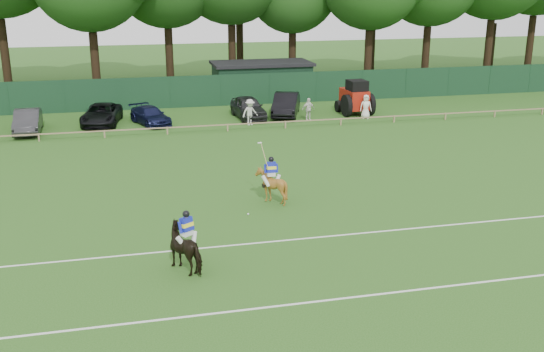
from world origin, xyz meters
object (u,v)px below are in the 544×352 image
object	(u,v)px
hatch_grey	(248,107)
estate_black	(286,104)
sedan_navy	(150,116)
spectator_mid	(308,109)
horse_dark	(187,248)
spectator_left	(250,112)
utility_shed	(262,80)
spectator_right	(366,107)
polo_ball	(248,214)
suv_black	(102,114)
horse_chestnut	(271,186)
sedan_grey	(28,121)
tractor	(355,98)

from	to	relation	value
hatch_grey	estate_black	bearing A→B (deg)	1.51
sedan_navy	spectator_mid	size ratio (longest dim) A/B	2.59
horse_dark	spectator_left	world-z (taller)	spectator_left
horse_dark	utility_shed	bearing A→B (deg)	-140.58
spectator_right	polo_ball	world-z (taller)	spectator_right
estate_black	polo_ball	distance (m)	21.26
estate_black	suv_black	bearing A→B (deg)	-160.20
estate_black	polo_ball	world-z (taller)	estate_black
horse_chestnut	spectator_mid	distance (m)	17.79
estate_black	polo_ball	bearing A→B (deg)	-89.16
sedan_grey	spectator_right	size ratio (longest dim) A/B	2.63
sedan_navy	estate_black	xyz separation A→B (m)	(10.03, 0.81, 0.21)
sedan_navy	estate_black	bearing A→B (deg)	-16.22
sedan_navy	spectator_right	xyz separation A→B (m)	(15.41, -1.63, 0.26)
sedan_grey	utility_shed	bearing A→B (deg)	25.11
estate_black	tractor	xyz separation A→B (m)	(5.13, -0.84, 0.41)
horse_chestnut	spectator_right	world-z (taller)	spectator_right
sedan_grey	polo_ball	distance (m)	21.72
hatch_grey	polo_ball	xyz separation A→B (m)	(-3.97, -19.79, -0.75)
spectator_left	utility_shed	distance (m)	10.92
estate_black	spectator_right	xyz separation A→B (m)	(5.38, -2.44, 0.04)
estate_black	hatch_grey	bearing A→B (deg)	-154.28
sedan_navy	spectator_right	size ratio (longest dim) A/B	2.43
horse_chestnut	polo_ball	size ratio (longest dim) A/B	17.44
suv_black	spectator_mid	xyz separation A→B (m)	(14.45, -2.17, 0.11)
spectator_left	spectator_mid	distance (m)	4.39
hatch_grey	sedan_navy	bearing A→B (deg)	179.69
spectator_left	polo_ball	bearing A→B (deg)	-119.32
spectator_left	spectator_right	distance (m)	8.65
estate_black	sedan_navy	bearing A→B (deg)	-155.56
spectator_mid	suv_black	bearing A→B (deg)	162.70
suv_black	estate_black	size ratio (longest dim) A/B	1.01
horse_dark	polo_ball	distance (m)	5.72
sedan_grey	hatch_grey	world-z (taller)	hatch_grey
horse_dark	spectator_left	size ratio (longest dim) A/B	1.05
utility_shed	horse_dark	bearing A→B (deg)	-106.81
tractor	hatch_grey	bearing A→B (deg)	173.44
horse_chestnut	spectator_right	size ratio (longest dim) A/B	0.90
polo_ball	spectator_right	bearing A→B (deg)	55.16
spectator_right	polo_ball	size ratio (longest dim) A/B	19.36
sedan_grey	spectator_mid	size ratio (longest dim) A/B	2.80
spectator_mid	spectator_right	distance (m)	4.29
spectator_left	spectator_mid	size ratio (longest dim) A/B	1.11
hatch_grey	polo_ball	distance (m)	20.19
polo_ball	tractor	distance (m)	22.73
spectator_right	polo_ball	bearing A→B (deg)	-112.17
polo_ball	spectator_left	bearing A→B (deg)	78.25
horse_chestnut	utility_shed	distance (m)	27.05
sedan_grey	spectator_right	xyz separation A→B (m)	(23.45, -0.97, 0.12)
polo_ball	horse_dark	bearing A→B (deg)	-123.05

